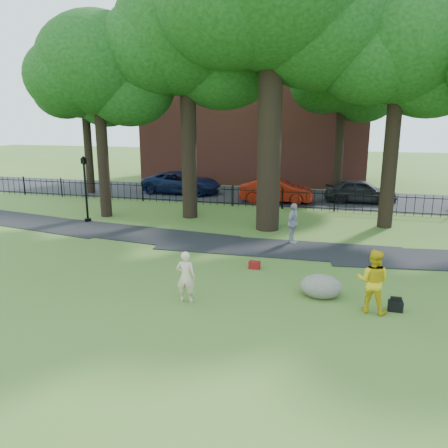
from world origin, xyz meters
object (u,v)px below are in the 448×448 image
(lamppost, at_px, (86,190))
(red_sedan, at_px, (276,191))
(woman, at_px, (186,277))
(big_tree, at_px, (276,1))
(boulder, at_px, (321,285))
(man, at_px, (373,281))

(lamppost, bearing_deg, red_sedan, 46.46)
(woman, bearing_deg, lamppost, -49.80)
(big_tree, distance_m, red_sedan, 11.64)
(lamppost, xyz_separation_m, red_sedan, (8.57, 7.90, -0.91))
(big_tree, height_order, boulder, big_tree)
(man, height_order, red_sedan, man)
(lamppost, bearing_deg, big_tree, 10.26)
(lamppost, height_order, red_sedan, lamppost)
(man, bearing_deg, red_sedan, -58.04)
(red_sedan, bearing_deg, lamppost, 129.67)
(woman, xyz_separation_m, man, (5.20, 0.74, 0.13))
(woman, bearing_deg, boulder, -164.87)
(big_tree, bearing_deg, boulder, -69.85)
(lamppost, distance_m, red_sedan, 11.69)
(woman, relative_size, man, 0.86)
(boulder, height_order, lamppost, lamppost)
(woman, bearing_deg, big_tree, -101.74)
(man, height_order, boulder, man)
(big_tree, relative_size, lamppost, 4.23)
(big_tree, xyz_separation_m, lamppost, (-9.36, -1.06, -8.48))
(boulder, bearing_deg, man, -26.89)
(boulder, distance_m, lamppost, 13.96)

